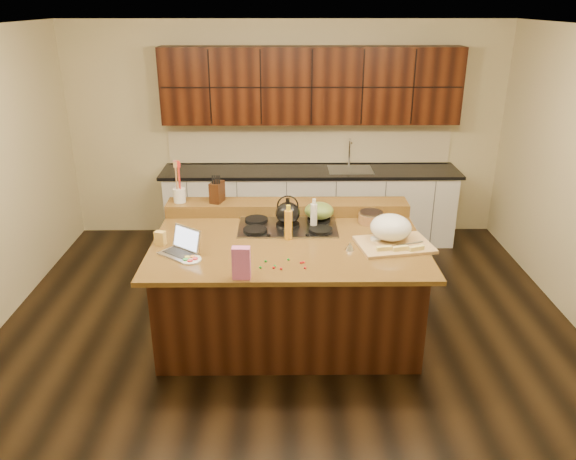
{
  "coord_description": "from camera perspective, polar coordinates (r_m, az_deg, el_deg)",
  "views": [
    {
      "loc": [
        -0.05,
        -4.58,
        2.9
      ],
      "look_at": [
        0.0,
        0.05,
        1.0
      ],
      "focal_mm": 35.0,
      "sensor_mm": 36.0,
      "label": 1
    }
  ],
  "objects": [
    {
      "name": "oil_bottle",
      "position": [
        4.97,
        0.04,
        0.52
      ],
      "size": [
        0.09,
        0.09,
        0.27
      ],
      "primitive_type": "cylinder",
      "rotation": [
        0.0,
        0.0,
        -0.27
      ],
      "color": "gold",
      "rests_on": "island"
    },
    {
      "name": "gumdrop_0",
      "position": [
        4.47,
        1.73,
        -3.86
      ],
      "size": [
        0.02,
        0.02,
        0.02
      ],
      "primitive_type": "ellipsoid",
      "color": "red",
      "rests_on": "island"
    },
    {
      "name": "room",
      "position": [
        4.84,
        0.01,
        3.61
      ],
      "size": [
        5.52,
        5.02,
        2.72
      ],
      "color": "black",
      "rests_on": "ground"
    },
    {
      "name": "strainer_bowl",
      "position": [
        5.44,
        8.42,
        1.21
      ],
      "size": [
        0.25,
        0.25,
        0.09
      ],
      "primitive_type": "cylinder",
      "rotation": [
        0.0,
        0.0,
        0.05
      ],
      "color": "#996B3F",
      "rests_on": "island"
    },
    {
      "name": "gumdrop_6",
      "position": [
        4.56,
        1.33,
        -3.33
      ],
      "size": [
        0.02,
        0.02,
        0.02
      ],
      "primitive_type": "ellipsoid",
      "color": "red",
      "rests_on": "island"
    },
    {
      "name": "knife_block",
      "position": [
        5.6,
        -7.21,
        3.85
      ],
      "size": [
        0.15,
        0.19,
        0.2
      ],
      "primitive_type": "cube",
      "rotation": [
        0.0,
        0.0,
        -0.32
      ],
      "color": "black",
      "rests_on": "back_ledge"
    },
    {
      "name": "back_ledge",
      "position": [
        5.62,
        -0.06,
        2.33
      ],
      "size": [
        2.4,
        0.3,
        0.12
      ],
      "primitive_type": "cube",
      "color": "black",
      "rests_on": "island"
    },
    {
      "name": "gumdrop_1",
      "position": [
        4.61,
        0.03,
        -3.01
      ],
      "size": [
        0.02,
        0.02,
        0.02
      ],
      "primitive_type": "ellipsoid",
      "color": "#198C26",
      "rests_on": "island"
    },
    {
      "name": "island",
      "position": [
        5.19,
        0.01,
        -5.69
      ],
      "size": [
        2.4,
        1.6,
        0.92
      ],
      "color": "black",
      "rests_on": "ground"
    },
    {
      "name": "green_bowl",
      "position": [
        5.35,
        3.17,
        1.97
      ],
      "size": [
        0.35,
        0.35,
        0.15
      ],
      "primitive_type": "ellipsoid",
      "rotation": [
        0.0,
        0.0,
        0.3
      ],
      "color": "#57702D",
      "rests_on": "cooktop"
    },
    {
      "name": "kettle",
      "position": [
        5.21,
        -0.03,
        1.74
      ],
      "size": [
        0.27,
        0.27,
        0.21
      ],
      "primitive_type": "ellipsoid",
      "rotation": [
        0.0,
        0.0,
        -0.18
      ],
      "color": "black",
      "rests_on": "cooktop"
    },
    {
      "name": "vinegar_bottle",
      "position": [
        5.19,
        2.64,
        1.35
      ],
      "size": [
        0.07,
        0.07,
        0.25
      ],
      "primitive_type": "cylinder",
      "rotation": [
        0.0,
        0.0,
        -0.05
      ],
      "color": "silver",
      "rests_on": "island"
    },
    {
      "name": "gumdrop_5",
      "position": [
        4.48,
        -2.83,
        -3.82
      ],
      "size": [
        0.02,
        0.02,
        0.02
      ],
      "primitive_type": "ellipsoid",
      "color": "#198C26",
      "rests_on": "island"
    },
    {
      "name": "kitchen_timer",
      "position": [
        4.82,
        6.28,
        -1.64
      ],
      "size": [
        0.1,
        0.1,
        0.07
      ],
      "primitive_type": "cone",
      "rotation": [
        0.0,
        0.0,
        -0.27
      ],
      "color": "silver",
      "rests_on": "island"
    },
    {
      "name": "cooktop",
      "position": [
        5.26,
        -0.03,
        0.39
      ],
      "size": [
        0.92,
        0.52,
        0.05
      ],
      "color": "gray",
      "rests_on": "island"
    },
    {
      "name": "ramekin_b",
      "position": [
        5.16,
        10.6,
        -0.39
      ],
      "size": [
        0.13,
        0.13,
        0.04
      ],
      "primitive_type": "cylinder",
      "rotation": [
        0.0,
        0.0,
        0.32
      ],
      "color": "white",
      "rests_on": "island"
    },
    {
      "name": "laptop",
      "position": [
        4.81,
        -10.72,
        -1.67
      ],
      "size": [
        0.39,
        0.38,
        0.21
      ],
      "rotation": [
        0.0,
        0.0,
        -0.67
      ],
      "color": "#B7B7BC",
      "rests_on": "island"
    },
    {
      "name": "package_box",
      "position": [
        5.0,
        -12.84,
        -0.82
      ],
      "size": [
        0.1,
        0.09,
        0.12
      ],
      "primitive_type": "cube",
      "rotation": [
        0.0,
        0.0,
        -0.3
      ],
      "color": "#EBBC53",
      "rests_on": "island"
    },
    {
      "name": "back_counter",
      "position": [
        7.08,
        2.28,
        6.59
      ],
      "size": [
        3.7,
        0.66,
        2.4
      ],
      "color": "silver",
      "rests_on": "ground"
    },
    {
      "name": "gumdrop_2",
      "position": [
        4.46,
        -0.71,
        -3.95
      ],
      "size": [
        0.02,
        0.02,
        0.02
      ],
      "primitive_type": "ellipsoid",
      "color": "red",
      "rests_on": "island"
    },
    {
      "name": "candy_plate",
      "position": [
        4.68,
        -9.88,
        -2.99
      ],
      "size": [
        0.19,
        0.19,
        0.01
      ],
      "primitive_type": "cylinder",
      "rotation": [
        0.0,
        0.0,
        0.06
      ],
      "color": "white",
      "rests_on": "island"
    },
    {
      "name": "gumdrop_8",
      "position": [
        4.56,
        1.6,
        -3.28
      ],
      "size": [
        0.02,
        0.02,
        0.02
      ],
      "primitive_type": "ellipsoid",
      "color": "red",
      "rests_on": "island"
    },
    {
      "name": "gumdrop_4",
      "position": [
        4.47,
        -1.47,
        -3.83
      ],
      "size": [
        0.02,
        0.02,
        0.02
      ],
      "primitive_type": "ellipsoid",
      "color": "red",
      "rests_on": "island"
    },
    {
      "name": "gumdrop_7",
      "position": [
        4.5,
        -1.37,
        -3.68
      ],
      "size": [
        0.02,
        0.02,
        0.02
      ],
      "primitive_type": "ellipsoid",
      "color": "#198C26",
      "rests_on": "island"
    },
    {
      "name": "ramekin_a",
      "position": [
        5.0,
        8.92,
        -1.04
      ],
      "size": [
        0.12,
        0.12,
        0.04
      ],
      "primitive_type": "cylinder",
      "rotation": [
        0.0,
        0.0,
        0.23
      ],
      "color": "white",
      "rests_on": "island"
    },
    {
      "name": "gumdrop_3",
      "position": [
        4.58,
        -2.28,
        -3.18
      ],
      "size": [
        0.02,
        0.02,
        0.02
      ],
      "primitive_type": "ellipsoid",
      "color": "#198C26",
      "rests_on": "island"
    },
    {
      "name": "utensil_crock",
      "position": [
        5.67,
        -10.97,
        3.49
      ],
      "size": [
        0.13,
        0.13,
        0.14
      ],
      "primitive_type": "cylinder",
      "rotation": [
        0.0,
        0.0,
        -0.06
      ],
      "color": "white",
      "rests_on": "back_ledge"
    },
    {
      "name": "ramekin_c",
      "position": [
        5.39,
        9.17,
        0.71
      ],
      "size": [
        0.13,
        0.13,
        0.04
      ],
      "primitive_type": "cylinder",
      "rotation": [
        0.0,
        0.0,
        0.35
      ],
      "color": "white",
      "rests_on": "island"
    },
    {
      "name": "wooden_tray",
      "position": [
        4.98,
        10.48,
        -0.13
      ],
      "size": [
        0.69,
        0.56,
        0.25
      ],
      "rotation": [
        0.0,
        0.0,
        0.18
      ],
      "color": "tan",
      "rests_on": "island"
    },
    {
      "name": "pink_bag",
      "position": [
        4.29,
        -4.77,
        -3.35
      ],
      "size": [
        0.14,
        0.08,
        0.26
      ],
      "primitive_type": "cube",
      "rotation": [
        0.0,
        0.0,
        -0.03
      ],
      "color": "#CF61A4",
      "rests_on": "island"
    }
  ]
}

